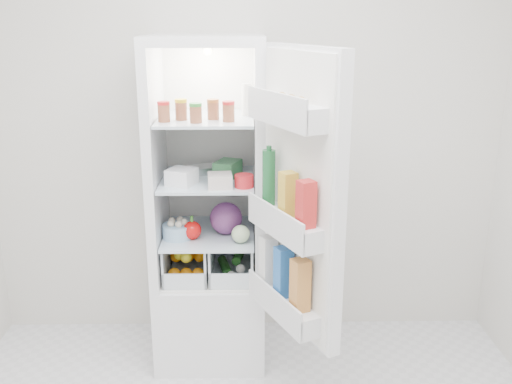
{
  "coord_description": "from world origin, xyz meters",
  "views": [
    {
      "loc": [
        0.0,
        -1.77,
        1.88
      ],
      "look_at": [
        0.05,
        0.95,
        1.05
      ],
      "focal_mm": 40.0,
      "sensor_mm": 36.0,
      "label": 1
    }
  ],
  "objects_px": {
    "refrigerator": "(210,242)",
    "red_cabbage": "(226,218)",
    "fridge_door": "(297,203)",
    "mushroom_bowl": "(178,231)"
  },
  "relations": [
    {
      "from": "refrigerator",
      "to": "mushroom_bowl",
      "type": "bearing_deg",
      "value": -139.32
    },
    {
      "from": "refrigerator",
      "to": "mushroom_bowl",
      "type": "height_order",
      "value": "refrigerator"
    },
    {
      "from": "red_cabbage",
      "to": "mushroom_bowl",
      "type": "xyz_separation_m",
      "value": [
        -0.26,
        -0.06,
        -0.05
      ]
    },
    {
      "from": "mushroom_bowl",
      "to": "fridge_door",
      "type": "relative_size",
      "value": 0.12
    },
    {
      "from": "fridge_door",
      "to": "red_cabbage",
      "type": "bearing_deg",
      "value": 7.07
    },
    {
      "from": "red_cabbage",
      "to": "mushroom_bowl",
      "type": "distance_m",
      "value": 0.27
    },
    {
      "from": "refrigerator",
      "to": "red_cabbage",
      "type": "xyz_separation_m",
      "value": [
        0.09,
        -0.08,
        0.17
      ]
    },
    {
      "from": "fridge_door",
      "to": "refrigerator",
      "type": "bearing_deg",
      "value": 9.87
    },
    {
      "from": "refrigerator",
      "to": "red_cabbage",
      "type": "relative_size",
      "value": 10.23
    },
    {
      "from": "fridge_door",
      "to": "mushroom_bowl",
      "type": "bearing_deg",
      "value": 26.52
    }
  ]
}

